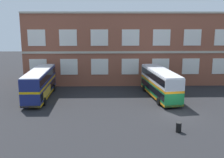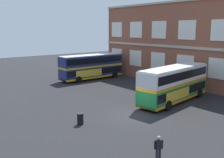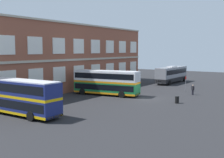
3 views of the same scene
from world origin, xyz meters
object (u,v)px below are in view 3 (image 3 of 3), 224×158
(double_decker_middle, at_px, (106,82))
(touring_coach, at_px, (172,75))
(waiting_passenger, at_px, (193,89))
(station_litter_bin, at_px, (177,100))
(bus_stand_flag, at_px, (186,82))
(double_decker_near, at_px, (20,96))

(double_decker_middle, distance_m, touring_coach, 22.57)
(touring_coach, xyz_separation_m, waiting_passenger, (-14.24, -9.33, -0.98))
(waiting_passenger, height_order, station_litter_bin, waiting_passenger)
(bus_stand_flag, bearing_deg, station_litter_bin, -166.49)
(double_decker_middle, relative_size, touring_coach, 0.93)
(double_decker_near, bearing_deg, waiting_passenger, -25.33)
(touring_coach, bearing_deg, double_decker_near, 176.12)
(double_decker_near, bearing_deg, bus_stand_flag, -18.22)
(double_decker_near, distance_m, waiting_passenger, 28.13)
(double_decker_near, relative_size, waiting_passenger, 6.48)
(touring_coach, relative_size, station_litter_bin, 11.71)
(double_decker_middle, height_order, station_litter_bin, double_decker_middle)
(waiting_passenger, bearing_deg, touring_coach, 33.24)
(double_decker_middle, xyz_separation_m, waiting_passenger, (8.19, -11.82, -1.22))
(double_decker_near, distance_m, station_litter_bin, 20.98)
(bus_stand_flag, bearing_deg, waiting_passenger, -146.03)
(waiting_passenger, distance_m, station_litter_bin, 8.66)
(double_decker_near, distance_m, bus_stand_flag, 30.59)
(station_litter_bin, bearing_deg, touring_coach, 23.24)
(touring_coach, xyz_separation_m, station_litter_bin, (-22.88, -9.83, -1.39))
(double_decker_near, bearing_deg, station_litter_bin, -36.74)
(double_decker_near, distance_m, double_decker_middle, 17.21)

